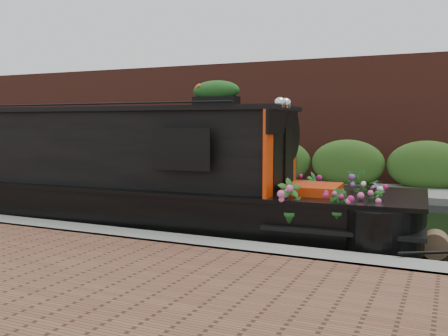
% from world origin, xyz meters
% --- Properties ---
extents(ground, '(80.00, 80.00, 0.00)m').
position_xyz_m(ground, '(0.00, 0.00, 0.00)').
color(ground, black).
rests_on(ground, ground).
extents(near_bank_coping, '(40.00, 0.60, 0.50)m').
position_xyz_m(near_bank_coping, '(0.00, -3.30, 0.00)').
color(near_bank_coping, gray).
rests_on(near_bank_coping, ground).
extents(far_bank_path, '(40.00, 2.40, 0.34)m').
position_xyz_m(far_bank_path, '(0.00, 4.20, 0.00)').
color(far_bank_path, slate).
rests_on(far_bank_path, ground).
extents(far_hedge, '(40.00, 1.10, 2.80)m').
position_xyz_m(far_hedge, '(0.00, 5.10, 0.00)').
color(far_hedge, '#2F551C').
rests_on(far_hedge, ground).
extents(far_brick_wall, '(40.00, 1.00, 8.00)m').
position_xyz_m(far_brick_wall, '(0.00, 7.20, 0.00)').
color(far_brick_wall, brown).
rests_on(far_brick_wall, ground).
extents(narrowboat, '(12.17, 2.67, 2.85)m').
position_xyz_m(narrowboat, '(-1.81, -1.86, 0.84)').
color(narrowboat, black).
rests_on(narrowboat, ground).
extents(rope_fender, '(0.37, 0.40, 0.37)m').
position_xyz_m(rope_fender, '(4.64, -1.86, 0.19)').
color(rope_fender, brown).
rests_on(rope_fender, ground).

